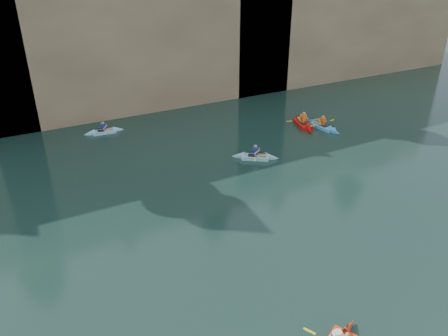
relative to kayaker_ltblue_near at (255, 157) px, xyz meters
name	(u,v)px	position (x,y,z in m)	size (l,w,h in m)	color
ground	(314,283)	(-3.86, -10.51, -0.14)	(160.00, 160.00, 0.00)	black
cliff	(100,20)	(-3.86, 19.49, 5.86)	(70.00, 16.00, 12.00)	#CBB97C
cliff_slab_center	(151,34)	(-1.86, 12.09, 5.56)	(24.00, 2.40, 11.40)	#98825C
cliff_slab_east	(351,25)	(18.14, 12.09, 4.78)	(26.00, 2.40, 9.84)	#98825C
sea_cave_center	(80,101)	(-7.86, 11.44, 1.46)	(3.50, 1.00, 3.20)	black
sea_cave_east	(246,69)	(6.14, 11.44, 2.11)	(5.00, 1.00, 4.50)	black
kayaker_ltblue_near	(255,157)	(0.00, 0.00, 0.00)	(2.79, 2.23, 1.15)	#7EBED3
kayaker_red_far	(303,124)	(6.00, 3.09, 0.02)	(2.44, 3.58, 1.29)	red
kayaker_ltblue_mid	(104,131)	(-7.06, 8.49, -0.01)	(2.81, 2.11, 1.05)	#94CEF8
kayaker_blue_east	(322,126)	(6.91, 2.05, 0.00)	(2.33, 3.39, 1.18)	#44A7EA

